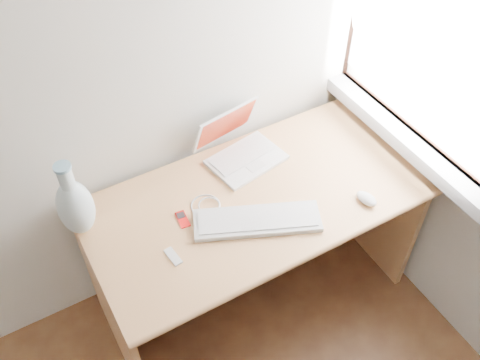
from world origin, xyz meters
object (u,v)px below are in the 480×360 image
vase (75,206)px  laptop (242,147)px  desk (245,216)px  external_keyboard (257,220)px

vase → laptop: bearing=4.1°
vase → desk: bearing=-9.0°
laptop → external_keyboard: (-0.13, -0.35, -0.04)m
desk → vase: 0.73m
external_keyboard → vase: bearing=177.1°
desk → vase: vase is taller
laptop → desk: bearing=-125.0°
desk → external_keyboard: bearing=-107.2°
external_keyboard → vase: 0.66m
vase → external_keyboard: bearing=-26.9°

